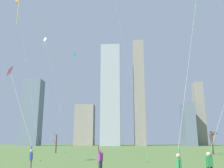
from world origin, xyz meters
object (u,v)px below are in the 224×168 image
distant_kite_low_near_trees_white (47,48)px  bare_tree_leftmost (212,141)px  bare_tree_far_right_edge (56,143)px  kite_flyer_foreground_right_yellow (82,121)px  kite_flyer_foreground_left_pink (25,133)px  kite_flyer_far_back_green (186,100)px  distant_kite_drifting_right_orange (19,12)px  distant_kite_drifting_left_teal (72,64)px

distant_kite_low_near_trees_white → bare_tree_leftmost: bearing=15.6°
bare_tree_far_right_edge → distant_kite_low_near_trees_white: bearing=-85.5°
kite_flyer_foreground_right_yellow → kite_flyer_foreground_left_pink: kite_flyer_foreground_right_yellow is taller
bare_tree_far_right_edge → bare_tree_leftmost: 29.53m
kite_flyer_foreground_right_yellow → bare_tree_leftmost: (18.31, 29.04, -1.27)m
bare_tree_far_right_edge → bare_tree_leftmost: (29.28, -3.76, 0.28)m
distant_kite_low_near_trees_white → kite_flyer_foreground_right_yellow: bearing=-64.5°
distant_kite_low_near_trees_white → bare_tree_far_right_edge: 19.35m
bare_tree_far_right_edge → bare_tree_leftmost: bearing=-7.3°
kite_flyer_far_back_green → distant_kite_drifting_right_orange: 30.39m
kite_flyer_foreground_right_yellow → kite_flyer_far_back_green: 6.73m
kite_flyer_foreground_right_yellow → bare_tree_far_right_edge: 34.62m
bare_tree_leftmost → bare_tree_far_right_edge: bearing=172.7°
bare_tree_leftmost → kite_flyer_foreground_right_yellow: bearing=-122.2°
distant_kite_drifting_right_orange → bare_tree_leftmost: distant_kite_drifting_right_orange is taller
distant_kite_drifting_left_teal → bare_tree_far_right_edge: distant_kite_drifting_left_teal is taller
bare_tree_far_right_edge → kite_flyer_foreground_right_yellow: bearing=-71.5°
distant_kite_low_near_trees_white → bare_tree_far_right_edge: size_ratio=4.90×
kite_flyer_foreground_left_pink → distant_kite_drifting_right_orange: (-7.41, 12.02, 17.91)m
distant_kite_drifting_right_orange → bare_tree_leftmost: (30.89, 13.80, -18.49)m
kite_flyer_foreground_left_pink → kite_flyer_foreground_right_yellow: bearing=-31.9°
kite_flyer_far_back_green → distant_kite_drifting_left_teal: size_ratio=0.84×
distant_kite_drifting_right_orange → bare_tree_far_right_edge: size_ratio=5.89×
kite_flyer_foreground_right_yellow → distant_kite_low_near_trees_white: 27.16m
distant_kite_low_near_trees_white → distant_kite_drifting_right_orange: 7.22m
distant_kite_drifting_left_teal → bare_tree_far_right_edge: size_ratio=4.55×
distant_kite_drifting_right_orange → bare_tree_leftmost: bearing=24.1°
kite_flyer_far_back_green → bare_tree_leftmost: 33.54m
bare_tree_far_right_edge → distant_kite_drifting_left_teal: bearing=-60.2°
bare_tree_leftmost → distant_kite_low_near_trees_white: bearing=-164.4°
distant_kite_drifting_left_teal → distant_kite_drifting_right_orange: (-5.86, -10.14, 4.81)m
kite_flyer_far_back_green → bare_tree_leftmost: size_ratio=3.80×
kite_flyer_foreground_left_pink → distant_kite_low_near_trees_white: distant_kite_low_near_trees_white is taller
distant_kite_drifting_left_teal → distant_kite_drifting_right_orange: size_ratio=0.77×
distant_kite_drifting_right_orange → bare_tree_leftmost: size_ratio=5.85×
distant_kite_drifting_right_orange → kite_flyer_foreground_left_pink: bearing=-58.3°
distant_kite_low_near_trees_white → kite_flyer_foreground_left_pink: bearing=-74.7°
kite_flyer_far_back_green → distant_kite_drifting_left_teal: (-13.01, 27.58, 11.43)m
kite_flyer_foreground_left_pink → distant_kite_drifting_right_orange: 22.80m
distant_kite_drifting_left_teal → bare_tree_leftmost: 28.75m
kite_flyer_foreground_right_yellow → kite_flyer_foreground_left_pink: bearing=148.1°
distant_kite_low_near_trees_white → distant_kite_drifting_left_teal: 5.61m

